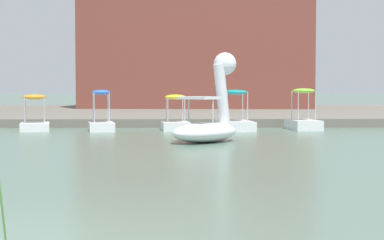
# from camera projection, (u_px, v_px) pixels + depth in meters

# --- Properties ---
(shore_bank_far) EXTENTS (148.89, 23.51, 0.36)m
(shore_bank_far) POSITION_uv_depth(u_px,v_px,m) (153.00, 113.00, 37.23)
(shore_bank_far) COLOR #6B665B
(shore_bank_far) RESTS_ON ground_plane
(swan_boat) EXTENTS (2.67, 2.75, 2.71)m
(swan_boat) POSITION_uv_depth(u_px,v_px,m) (210.00, 117.00, 18.71)
(swan_boat) COLOR white
(swan_boat) RESTS_ON ground_plane
(pedal_boat_lime) EXTENTS (1.22, 1.95, 1.62)m
(pedal_boat_lime) POSITION_uv_depth(u_px,v_px,m) (303.00, 118.00, 24.37)
(pedal_boat_lime) COLOR white
(pedal_boat_lime) RESTS_ON ground_plane
(pedal_boat_teal) EXTENTS (1.44, 2.28, 1.56)m
(pedal_boat_teal) POSITION_uv_depth(u_px,v_px,m) (235.00, 119.00, 23.97)
(pedal_boat_teal) COLOR white
(pedal_boat_teal) RESTS_ON ground_plane
(pedal_boat_yellow) EXTENTS (1.19, 1.81, 1.38)m
(pedal_boat_yellow) POSITION_uv_depth(u_px,v_px,m) (175.00, 120.00, 24.03)
(pedal_boat_yellow) COLOR white
(pedal_boat_yellow) RESTS_ON ground_plane
(pedal_boat_blue) EXTENTS (1.22, 1.88, 1.56)m
(pedal_boat_blue) POSITION_uv_depth(u_px,v_px,m) (101.00, 119.00, 23.66)
(pedal_boat_blue) COLOR white
(pedal_boat_blue) RESTS_ON ground_plane
(pedal_boat_orange) EXTENTS (1.38, 1.88, 1.38)m
(pedal_boat_orange) POSITION_uv_depth(u_px,v_px,m) (35.00, 119.00, 23.76)
(pedal_boat_orange) COLOR white
(pedal_boat_orange) RESTS_ON ground_plane
(apartment_block) EXTENTS (15.37, 9.99, 11.19)m
(apartment_block) POSITION_uv_depth(u_px,v_px,m) (197.00, 25.00, 42.73)
(apartment_block) COLOR brown
(apartment_block) RESTS_ON shore_bank_far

